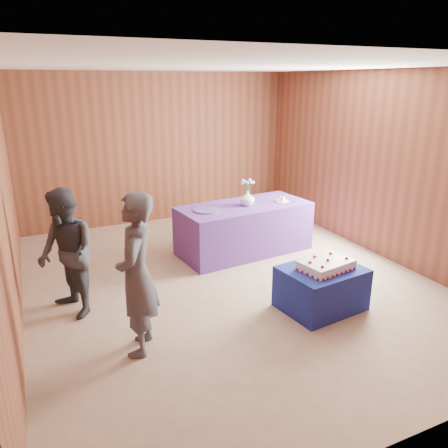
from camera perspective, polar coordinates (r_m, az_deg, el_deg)
ground at (r=5.87m, az=0.43°, el=-7.42°), size 6.00×6.00×0.00m
room_shell at (r=5.34m, az=0.48°, el=10.29°), size 5.04×6.04×2.72m
cake_table at (r=5.24m, az=12.58°, el=-8.17°), size 0.98×0.81×0.50m
serving_table at (r=6.72m, az=2.63°, el=-0.58°), size 2.08×1.10×0.75m
sheet_cake at (r=5.10m, az=13.18°, el=-5.20°), size 0.68×0.52×0.14m
vase at (r=6.56m, az=3.06°, el=3.40°), size 0.22×0.22×0.22m
flower_spray at (r=6.50m, az=3.10°, el=5.53°), size 0.21×0.21×0.16m
platter at (r=6.31m, az=-2.27°, el=1.83°), size 0.43×0.43×0.02m
plate at (r=6.86m, az=7.60°, el=2.99°), size 0.28×0.28×0.01m
cake_slice at (r=6.84m, az=7.62°, el=3.31°), size 0.10×0.10×0.09m
knife at (r=6.79m, az=8.81°, el=2.76°), size 0.24×0.14×0.00m
guest_left at (r=4.21m, az=-11.32°, el=-6.58°), size 0.58×0.69×1.60m
guest_right at (r=5.09m, az=-19.86°, el=-3.74°), size 0.76×0.85×1.46m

